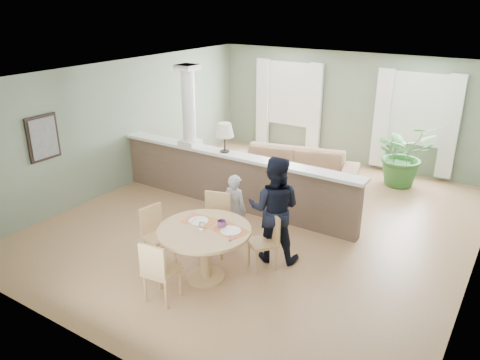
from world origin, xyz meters
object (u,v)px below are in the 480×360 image
Objects in this scene: houseplant at (403,154)px; man_person at (274,209)px; dining_table at (205,239)px; chair_side at (156,232)px; sofa at (291,170)px; chair_far_man at (267,239)px; chair_near at (158,269)px; chair_far_boy at (216,220)px; child_person at (235,209)px.

man_person is at bearing -101.20° from houseplant.
chair_side is at bearing -179.85° from dining_table.
sofa is 3.27m from chair_far_man.
houseplant is 6.33m from chair_near.
chair_near reaches higher than dining_table.
chair_near is at bearing -104.44° from houseplant.
chair_far_boy is 1.13× the size of chair_far_man.
child_person is (-1.66, -4.15, -0.10)m from houseplant.
chair_far_boy is at bearing -99.94° from sofa.
man_person reaches higher than chair_far_man.
chair_far_boy is at bearing -26.89° from chair_side.
chair_far_man is at bearing -83.17° from sofa.
chair_side is at bearing -52.65° from chair_near.
child_person is at bearing -18.67° from chair_side.
chair_far_boy is 0.81× the size of child_person.
dining_table is at bearing -104.72° from houseplant.
child_person reaches higher than dining_table.
chair_far_man reaches higher than sofa.
chair_near is at bearing -99.09° from sofa.
child_person is (-0.85, 0.41, 0.12)m from chair_far_man.
man_person is at bearing 174.20° from child_person.
dining_table is 1.20m from man_person.
sofa is 1.99× the size of houseplant.
dining_table is 1.20m from child_person.
chair_side is at bearing 16.77° from man_person.
chair_side is (-1.55, -0.76, 0.02)m from chair_far_man.
dining_table is 1.49× the size of chair_side.
sofa is 3.02m from man_person.
chair_side is 1.37m from child_person.
child_person is at bearing -111.73° from houseplant.
sofa is 3.18× the size of chair_far_man.
man_person reaches higher than sofa.
houseplant is at bearing 52.28° from chair_far_boy.
dining_table reaches higher than chair_far_man.
child_person is (-0.26, 1.17, -0.04)m from dining_table.
man_person reaches higher than child_person.
houseplant reaches higher than chair_far_man.
dining_table is at bearing -91.31° from chair_far_man.
man_person is (-0.04, 0.28, 0.37)m from chair_far_man.
man_person reaches higher than houseplant.
man_person is at bearing 135.18° from chair_far_man.
sofa is at bearing -80.65° from child_person.
chair_far_boy is 0.44m from child_person.
chair_far_boy reaches higher than chair_near.
chair_far_man is (-0.80, -4.56, -0.22)m from houseplant.
houseplant is at bearing 75.28° from dining_table.
dining_table is 1.36× the size of chair_far_boy.
chair_near is at bearing -100.57° from chair_far_boy.
dining_table is 0.97m from chair_side.
houseplant is at bearing 116.66° from chair_far_man.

